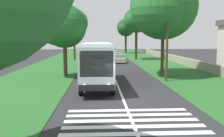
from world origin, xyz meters
TOP-DOWN VIEW (x-y plane):
  - ground at (0.00, 0.00)m, footprint 160.00×160.00m
  - grass_verge_left at (15.00, 8.20)m, footprint 120.00×8.00m
  - grass_verge_right at (15.00, -8.20)m, footprint 120.00×8.00m
  - centre_line at (15.00, 0.00)m, footprint 110.00×0.16m
  - coach_bus at (5.30, 1.80)m, footprint 11.16×2.62m
  - zebra_crossing at (-4.47, 0.00)m, footprint 4.05×6.80m
  - trailing_car_0 at (25.82, -1.84)m, footprint 4.30×1.78m
  - trailing_car_1 at (30.93, -1.62)m, footprint 4.30×1.78m
  - trailing_car_2 at (38.44, -1.93)m, footprint 4.30×1.78m
  - trailing_car_3 at (47.90, -1.63)m, footprint 4.30×1.78m
  - roadside_tree_left_0 at (31.31, 6.40)m, footprint 6.32×5.24m
  - roadside_tree_left_2 at (10.75, 5.47)m, footprint 5.72×4.76m
  - roadside_tree_right_0 at (53.41, -5.75)m, footprint 5.91×4.92m
  - roadside_tree_right_1 at (32.25, -5.49)m, footprint 6.04×4.93m
  - roadside_tree_right_2 at (11.13, -5.21)m, footprint 9.57×7.56m
  - utility_pole at (7.02, -4.85)m, footprint 0.24×1.40m
  - roadside_wall at (20.00, -11.60)m, footprint 70.00×0.40m

SIDE VIEW (x-z plane):
  - ground at x=0.00m, z-range 0.00..0.00m
  - zebra_crossing at x=-4.47m, z-range 0.00..0.01m
  - centre_line at x=15.00m, z-range 0.00..0.01m
  - grass_verge_left at x=15.00m, z-range 0.00..0.04m
  - grass_verge_right at x=15.00m, z-range 0.00..0.04m
  - roadside_wall at x=20.00m, z-range 0.04..1.17m
  - trailing_car_0 at x=25.82m, z-range -0.05..1.38m
  - trailing_car_1 at x=30.93m, z-range -0.05..1.38m
  - trailing_car_2 at x=38.44m, z-range -0.05..1.38m
  - trailing_car_3 at x=47.90m, z-range -0.05..1.38m
  - coach_bus at x=5.30m, z-range 0.28..4.01m
  - utility_pole at x=7.02m, z-range 0.18..7.70m
  - roadside_tree_left_2 at x=10.75m, z-range 1.41..9.16m
  - roadside_tree_left_0 at x=31.31m, z-range 2.09..11.74m
  - roadside_tree_right_0 at x=53.41m, z-range 2.18..11.71m
  - roadside_tree_right_2 at x=11.13m, z-range 1.74..13.07m
  - roadside_tree_right_1 at x=32.25m, z-range 2.44..12.51m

